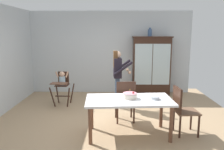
{
  "coord_description": "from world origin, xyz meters",
  "views": [
    {
      "loc": [
        0.19,
        -4.93,
        2.01
      ],
      "look_at": [
        0.1,
        0.7,
        0.95
      ],
      "focal_mm": 36.37,
      "sensor_mm": 36.0,
      "label": 1
    }
  ],
  "objects_px": {
    "dining_chair_far_side": "(125,99)",
    "dining_chair_right_end": "(182,107)",
    "ceramic_vase": "(150,33)",
    "dining_table": "(129,104)",
    "china_cabinet": "(151,66)",
    "high_chair_with_toddler": "(62,82)",
    "serving_bowl": "(155,98)",
    "birthday_cake": "(130,96)",
    "adult_person": "(118,72)"
  },
  "relations": [
    {
      "from": "birthday_cake",
      "to": "dining_chair_right_end",
      "type": "height_order",
      "value": "dining_chair_right_end"
    },
    {
      "from": "serving_bowl",
      "to": "dining_chair_far_side",
      "type": "distance_m",
      "value": 0.87
    },
    {
      "from": "high_chair_with_toddler",
      "to": "dining_chair_far_side",
      "type": "bearing_deg",
      "value": -33.06
    },
    {
      "from": "china_cabinet",
      "to": "high_chair_with_toddler",
      "type": "height_order",
      "value": "china_cabinet"
    },
    {
      "from": "ceramic_vase",
      "to": "dining_table",
      "type": "bearing_deg",
      "value": -104.95
    },
    {
      "from": "serving_bowl",
      "to": "dining_chair_right_end",
      "type": "distance_m",
      "value": 0.59
    },
    {
      "from": "ceramic_vase",
      "to": "dining_chair_right_end",
      "type": "distance_m",
      "value": 3.34
    },
    {
      "from": "high_chair_with_toddler",
      "to": "serving_bowl",
      "type": "distance_m",
      "value": 2.93
    },
    {
      "from": "dining_table",
      "to": "dining_chair_right_end",
      "type": "bearing_deg",
      "value": 3.69
    },
    {
      "from": "dining_chair_far_side",
      "to": "adult_person",
      "type": "bearing_deg",
      "value": -86.94
    },
    {
      "from": "dining_table",
      "to": "serving_bowl",
      "type": "relative_size",
      "value": 9.53
    },
    {
      "from": "china_cabinet",
      "to": "high_chair_with_toddler",
      "type": "xyz_separation_m",
      "value": [
        -2.64,
        -1.18,
        -0.3
      ]
    },
    {
      "from": "serving_bowl",
      "to": "birthday_cake",
      "type": "bearing_deg",
      "value": 174.35
    },
    {
      "from": "dining_chair_far_side",
      "to": "dining_table",
      "type": "bearing_deg",
      "value": 88.13
    },
    {
      "from": "dining_table",
      "to": "dining_chair_far_side",
      "type": "xyz_separation_m",
      "value": [
        -0.04,
        0.65,
        -0.09
      ]
    },
    {
      "from": "dining_table",
      "to": "china_cabinet",
      "type": "bearing_deg",
      "value": 73.7
    },
    {
      "from": "high_chair_with_toddler",
      "to": "adult_person",
      "type": "bearing_deg",
      "value": -2.03
    },
    {
      "from": "dining_table",
      "to": "dining_chair_far_side",
      "type": "bearing_deg",
      "value": 93.5
    },
    {
      "from": "adult_person",
      "to": "birthday_cake",
      "type": "bearing_deg",
      "value": -177.31
    },
    {
      "from": "serving_bowl",
      "to": "dining_chair_right_end",
      "type": "height_order",
      "value": "dining_chair_right_end"
    },
    {
      "from": "birthday_cake",
      "to": "dining_chair_far_side",
      "type": "height_order",
      "value": "dining_chair_far_side"
    },
    {
      "from": "dining_table",
      "to": "serving_bowl",
      "type": "bearing_deg",
      "value": 0.27
    },
    {
      "from": "ceramic_vase",
      "to": "serving_bowl",
      "type": "relative_size",
      "value": 1.5
    },
    {
      "from": "ceramic_vase",
      "to": "birthday_cake",
      "type": "xyz_separation_m",
      "value": [
        -0.8,
        -3.02,
        -1.21
      ]
    },
    {
      "from": "high_chair_with_toddler",
      "to": "serving_bowl",
      "type": "xyz_separation_m",
      "value": [
        2.24,
        -1.89,
        0.11
      ]
    },
    {
      "from": "high_chair_with_toddler",
      "to": "dining_chair_far_side",
      "type": "relative_size",
      "value": 0.99
    },
    {
      "from": "ceramic_vase",
      "to": "dining_chair_far_side",
      "type": "height_order",
      "value": "ceramic_vase"
    },
    {
      "from": "dining_table",
      "to": "dining_chair_far_side",
      "type": "distance_m",
      "value": 0.66
    },
    {
      "from": "high_chair_with_toddler",
      "to": "china_cabinet",
      "type": "bearing_deg",
      "value": 26.9
    },
    {
      "from": "adult_person",
      "to": "dining_table",
      "type": "xyz_separation_m",
      "value": [
        0.2,
        -1.76,
        -0.32
      ]
    },
    {
      "from": "birthday_cake",
      "to": "dining_chair_far_side",
      "type": "distance_m",
      "value": 0.65
    },
    {
      "from": "adult_person",
      "to": "dining_chair_far_side",
      "type": "distance_m",
      "value": 1.19
    },
    {
      "from": "china_cabinet",
      "to": "birthday_cake",
      "type": "distance_m",
      "value": 3.14
    },
    {
      "from": "dining_chair_far_side",
      "to": "serving_bowl",
      "type": "bearing_deg",
      "value": 124.31
    },
    {
      "from": "adult_person",
      "to": "ceramic_vase",
      "type": "bearing_deg",
      "value": -42.7
    },
    {
      "from": "adult_person",
      "to": "serving_bowl",
      "type": "bearing_deg",
      "value": -162.91
    },
    {
      "from": "ceramic_vase",
      "to": "dining_table",
      "type": "xyz_separation_m",
      "value": [
        -0.82,
        -3.07,
        -1.36
      ]
    },
    {
      "from": "dining_table",
      "to": "dining_chair_far_side",
      "type": "height_order",
      "value": "dining_chair_far_side"
    },
    {
      "from": "high_chair_with_toddler",
      "to": "ceramic_vase",
      "type": "bearing_deg",
      "value": 27.6
    },
    {
      "from": "dining_table",
      "to": "birthday_cake",
      "type": "height_order",
      "value": "birthday_cake"
    },
    {
      "from": "china_cabinet",
      "to": "dining_table",
      "type": "distance_m",
      "value": 3.21
    },
    {
      "from": "dining_chair_far_side",
      "to": "dining_chair_right_end",
      "type": "height_order",
      "value": "same"
    },
    {
      "from": "ceramic_vase",
      "to": "serving_bowl",
      "type": "height_order",
      "value": "ceramic_vase"
    },
    {
      "from": "high_chair_with_toddler",
      "to": "birthday_cake",
      "type": "height_order",
      "value": "high_chair_with_toddler"
    },
    {
      "from": "high_chair_with_toddler",
      "to": "dining_chair_far_side",
      "type": "xyz_separation_m",
      "value": [
        1.7,
        -1.24,
        -0.1
      ]
    },
    {
      "from": "dining_chair_far_side",
      "to": "dining_chair_right_end",
      "type": "distance_m",
      "value": 1.23
    },
    {
      "from": "serving_bowl",
      "to": "dining_chair_right_end",
      "type": "bearing_deg",
      "value": 6.78
    },
    {
      "from": "birthday_cake",
      "to": "adult_person",
      "type": "bearing_deg",
      "value": 97.45
    },
    {
      "from": "adult_person",
      "to": "dining_chair_right_end",
      "type": "distance_m",
      "value": 2.14
    },
    {
      "from": "dining_chair_far_side",
      "to": "dining_chair_right_end",
      "type": "relative_size",
      "value": 1.0
    }
  ]
}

